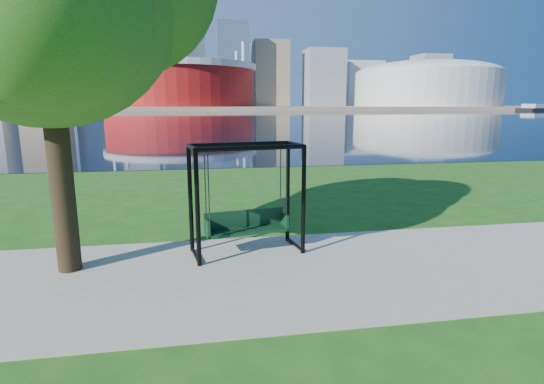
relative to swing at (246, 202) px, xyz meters
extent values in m
plane|color=#1E5114|center=(0.47, -0.63, -1.04)|extent=(900.00, 900.00, 0.00)
cube|color=#9E937F|center=(0.47, -1.13, -1.02)|extent=(120.00, 4.00, 0.03)
cube|color=black|center=(0.47, 101.37, -1.03)|extent=(900.00, 180.00, 0.02)
cube|color=#937F60|center=(0.47, 305.37, -0.04)|extent=(900.00, 228.00, 2.00)
cylinder|color=maroon|center=(-9.53, 234.37, 11.96)|extent=(80.00, 80.00, 22.00)
cylinder|color=silver|center=(-9.53, 234.37, 21.46)|extent=(83.00, 83.00, 3.00)
cylinder|color=silver|center=(23.38, 253.37, 16.96)|extent=(2.00, 2.00, 32.00)
cylinder|color=silver|center=(-42.44, 253.37, 16.96)|extent=(2.00, 2.00, 32.00)
cylinder|color=silver|center=(-42.44, 215.37, 16.96)|extent=(2.00, 2.00, 32.00)
cylinder|color=silver|center=(23.38, 215.37, 16.96)|extent=(2.00, 2.00, 32.00)
cylinder|color=beige|center=(135.47, 234.37, 10.96)|extent=(84.00, 84.00, 20.00)
ellipsoid|color=beige|center=(135.47, 234.37, 19.96)|extent=(84.00, 84.00, 15.12)
cube|color=#998466|center=(-99.53, 299.37, 44.96)|extent=(26.00, 26.00, 88.00)
cube|color=slate|center=(-69.53, 324.37, 48.46)|extent=(30.00, 24.00, 95.00)
cube|color=gray|center=(-39.53, 304.37, 36.96)|extent=(24.00, 24.00, 72.00)
cube|color=silver|center=(-9.53, 334.37, 40.96)|extent=(32.00, 28.00, 80.00)
cube|color=slate|center=(25.47, 309.37, 29.96)|extent=(22.00, 22.00, 58.00)
cube|color=#998466|center=(55.47, 324.37, 24.96)|extent=(26.00, 26.00, 48.00)
cube|color=gray|center=(95.47, 314.37, 21.96)|extent=(28.00, 24.00, 42.00)
cube|color=silver|center=(135.47, 339.37, 18.96)|extent=(30.00, 26.00, 36.00)
cube|color=gray|center=(185.47, 319.37, 20.96)|extent=(24.00, 24.00, 40.00)
cube|color=#998466|center=(225.47, 334.37, 16.96)|extent=(26.00, 26.00, 32.00)
cylinder|color=black|center=(-0.92, -0.59, 0.01)|extent=(0.09, 0.09, 2.11)
cylinder|color=black|center=(1.06, -0.27, 0.01)|extent=(0.09, 0.09, 2.11)
cylinder|color=black|center=(-1.06, 0.22, 0.01)|extent=(0.09, 0.09, 2.11)
cylinder|color=black|center=(0.93, 0.54, 0.01)|extent=(0.09, 0.09, 2.11)
cylinder|color=black|center=(0.07, -0.43, 1.07)|extent=(2.00, 0.41, 0.08)
cylinder|color=black|center=(-0.06, 0.38, 1.07)|extent=(2.00, 0.41, 0.08)
cylinder|color=black|center=(-0.99, -0.19, 1.07)|extent=(0.21, 0.83, 0.08)
cylinder|color=black|center=(-0.99, -0.19, -0.96)|extent=(0.20, 0.82, 0.07)
cylinder|color=black|center=(1.00, 0.14, 1.07)|extent=(0.21, 0.83, 0.08)
cylinder|color=black|center=(1.00, 0.14, -0.96)|extent=(0.20, 0.82, 0.07)
cube|color=black|center=(0.00, -0.03, -0.58)|extent=(1.65, 0.67, 0.05)
cube|color=black|center=(-0.02, 0.15, -0.38)|extent=(1.59, 0.30, 0.35)
cube|color=black|center=(-0.76, -0.15, -0.45)|extent=(0.11, 0.41, 0.31)
cube|color=black|center=(0.77, 0.10, -0.45)|extent=(0.11, 0.41, 0.31)
cylinder|color=#38383E|center=(-0.71, -0.31, 0.36)|extent=(0.03, 0.03, 1.33)
cylinder|color=#38383E|center=(0.78, -0.07, 0.36)|extent=(0.03, 0.03, 1.33)
cylinder|color=#38383E|center=(-0.77, 0.02, 0.36)|extent=(0.03, 0.03, 1.33)
cylinder|color=#38383E|center=(0.72, 0.26, 0.36)|extent=(0.03, 0.03, 1.33)
cylinder|color=black|center=(-3.16, -0.38, 0.91)|extent=(0.39, 0.39, 3.89)
sphere|color=#315F1C|center=(-2.81, -1.36, 3.12)|extent=(2.83, 2.83, 2.83)
cube|color=black|center=(171.70, 182.87, -0.36)|extent=(34.26, 18.50, 1.33)
cube|color=#B5B6B1|center=(171.70, 182.87, 1.30)|extent=(27.44, 14.91, 1.99)
camera|label=1|loc=(-0.87, -7.90, 1.82)|focal=28.00mm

